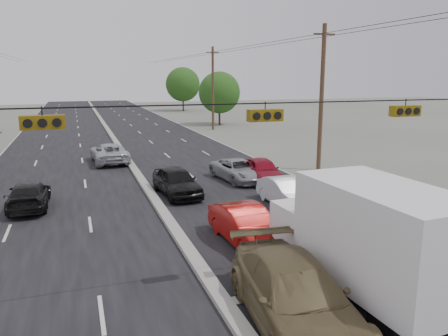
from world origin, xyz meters
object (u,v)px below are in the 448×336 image
Objects in this scene: black_suv at (446,250)px; queue_car_b at (287,193)px; box_truck at (365,240)px; queue_car_e at (262,170)px; utility_pole_right_b at (321,97)px; oncoming_far at (109,153)px; tree_right_far at (183,84)px; red_sedan at (246,226)px; queue_car_d at (365,197)px; tree_right_mid at (219,93)px; queue_car_a at (177,182)px; tan_sedan at (295,296)px; utility_pole_right_c at (213,88)px; queue_car_c at (239,170)px; oncoming_near at (29,195)px.

queue_car_b is (-1.63, 8.62, -0.08)m from black_suv.
box_truck is 1.66× the size of queue_car_e.
utility_pole_right_b is 10.57m from queue_car_b.
queue_car_b is 0.80× the size of oncoming_far.
tree_right_far is at bearing 86.36° from utility_pole_right_b.
utility_pole_right_b reaches higher than red_sedan.
black_suv is 6.92m from queue_car_d.
tree_right_mid is 36.28m from queue_car_a.
tree_right_mid is 25.03m from tree_right_far.
queue_car_a is at bearing 101.26° from oncoming_far.
tan_sedan is 1.33× the size of red_sedan.
tan_sedan is 1.31× the size of queue_car_a.
utility_pole_right_c is at bearing 63.10° from queue_car_a.
queue_car_c is 11.36m from oncoming_far.
queue_car_d is at bearing -31.23° from queue_car_b.
tree_right_far is at bearing 85.58° from black_suv.
queue_car_e is (-7.77, -32.05, -3.59)m from tree_right_mid.
utility_pole_right_c is 2.02× the size of queue_car_d.
utility_pole_right_b is at bearing 44.73° from red_sedan.
queue_car_c is 1.53m from queue_car_e.
box_truck reaches higher than queue_car_c.
utility_pole_right_c is 30.84m from queue_car_a.
red_sedan is 0.94× the size of queue_car_c.
queue_car_c is at bearing 67.15° from red_sedan.
tan_sedan is at bearing -102.72° from red_sedan.
tree_right_far reaches higher than oncoming_far.
utility_pole_right_b is 1.23× the size of tree_right_far.
black_suv is (-4.61, -15.93, -4.32)m from utility_pole_right_b.
box_truck is at bearing -103.19° from tree_right_mid.
tree_right_mid is 1.65× the size of queue_car_b.
tan_sedan is at bearing -166.20° from black_suv.
utility_pole_right_b is 1.86× the size of oncoming_far.
queue_car_a is (-0.06, 13.81, -0.09)m from tan_sedan.
utility_pole_right_c is 1.37× the size of box_truck.
utility_pole_right_b reaches higher than queue_car_d.
tree_right_mid is 46.61m from black_suv.
queue_car_a is at bearing -111.32° from utility_pole_right_c.
black_suv is 14.79m from queue_car_c.
tan_sedan is at bearing -105.99° from tree_right_mid.
tree_right_far is 62.59m from oncoming_near.
queue_car_b is 0.87× the size of queue_car_d.
red_sedan reaches higher than queue_car_d.
oncoming_near is (-8.59, 7.99, -0.08)m from red_sedan.
utility_pole_right_c is at bearing 67.95° from queue_car_c.
red_sedan is at bearing -101.58° from tree_right_far.
queue_car_e is (-5.27, -2.05, -4.36)m from utility_pole_right_b.
utility_pole_right_b is 1.00× the size of utility_pole_right_c.
tree_right_mid is 43.39m from red_sedan.
tree_right_far reaches higher than tan_sedan.
tree_right_mid is 1.44× the size of queue_car_d.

